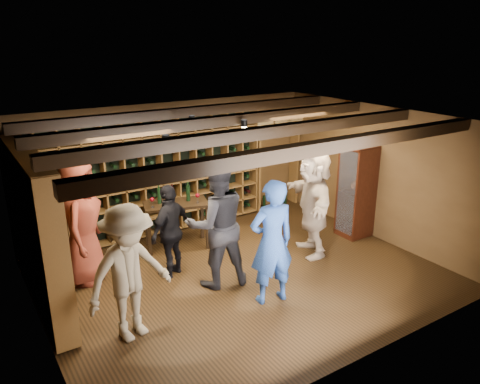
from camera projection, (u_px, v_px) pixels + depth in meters
ground at (242, 275)px, 7.57m from camera, size 6.00×6.00×0.00m
room_shell at (240, 127)px, 6.84m from camera, size 6.00×6.00×6.00m
wine_rack_back at (151, 177)px, 8.79m from camera, size 4.65×0.30×2.20m
wine_rack_left at (36, 230)px, 6.41m from camera, size 0.30×2.65×2.20m
crate_shelf at (277, 138)px, 10.15m from camera, size 1.20×0.32×2.07m
display_cabinet at (356, 193)px, 8.85m from camera, size 0.55×0.50×1.75m
man_blue_shirt at (272, 242)px, 6.58m from camera, size 0.73×0.54×1.85m
man_grey_suit at (217, 224)px, 7.02m from camera, size 1.10×0.93×1.99m
guest_red_floral at (82, 222)px, 7.11m from camera, size 1.02×1.15×1.97m
guest_woman_black at (171, 231)px, 7.38m from camera, size 0.96×0.74×1.52m
guest_khaki at (129, 273)px, 5.77m from camera, size 1.28×0.90×1.80m
guest_beige at (313, 202)px, 8.08m from camera, size 1.20×1.83×1.89m
tasting_table at (176, 208)px, 8.36m from camera, size 1.24×0.86×1.13m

